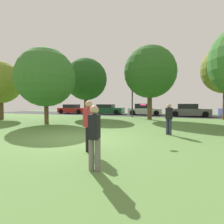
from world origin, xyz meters
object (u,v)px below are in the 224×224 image
Objects in this scene: parked_car_grey at (189,111)px; street_lamp_post at (132,97)px; parked_car_green at (107,109)px; frisbee_disc at (143,105)px; parked_car_white at (145,110)px; birch_tree_lone at (46,78)px; oak_tree_center at (86,79)px; person_thrower at (169,118)px; oak_tree_left at (150,72)px; person_bystander at (94,135)px; maple_tree_far at (0,82)px; person_catcher at (89,124)px; parked_car_red at (73,109)px.

parked_car_grey is 0.99× the size of street_lamp_post.
parked_car_green is 6.19m from street_lamp_post.
parked_car_white is at bearing 97.80° from frisbee_disc.
parked_car_grey is (10.49, -0.60, 0.04)m from parked_car_green.
birch_tree_lone reaches higher than parked_car_white.
oak_tree_center is 1.09× the size of birch_tree_lone.
birch_tree_lone is 9.47m from street_lamp_post.
person_thrower reaches higher than parked_car_grey.
oak_tree_left is 9.82m from frisbee_disc.
parked_car_green is at bearing 115.42° from frisbee_disc.
parked_car_green is (0.61, 11.91, -2.91)m from birch_tree_lone.
person_bystander is 19.52m from parked_car_white.
oak_tree_left reaches higher than parked_car_white.
frisbee_disc is at bearing -51.51° from oak_tree_center.
maple_tree_far is 3.22× the size of person_catcher.
parked_car_red is 15.75m from parked_car_grey.
oak_tree_center is at bearing -91.05° from parked_car_green.
birch_tree_lone is 9.00m from frisbee_disc.
birch_tree_lone reaches higher than person_catcher.
person_thrower is 0.36× the size of parked_car_grey.
oak_tree_center is 15.28m from person_bystander.
frisbee_disc is 15.28m from parked_car_grey.
frisbee_disc is at bearing -15.36° from person_bystander.
person_thrower is 4.86m from person_catcher.
person_thrower is at bearing -11.72° from maple_tree_far.
oak_tree_center reaches higher than street_lamp_post.
person_catcher is at bearing -93.06° from oak_tree_left.
birch_tree_lone is 3.60× the size of person_thrower.
person_catcher reaches higher than parked_car_grey.
parked_car_red is (-5.14, 5.72, -3.46)m from oak_tree_center.
street_lamp_post is at bearing 24.86° from oak_tree_center.
birch_tree_lone is 9.23m from oak_tree_left.
birch_tree_lone reaches higher than parked_car_red.
birch_tree_lone is at bearing 155.56° from frisbee_disc.
parked_car_green is at bearing 12.76° from person_bystander.
parked_car_white is at bearing 64.01° from birch_tree_lone.
street_lamp_post is (9.69, -3.62, 1.64)m from parked_car_red.
street_lamp_post is (-6.06, -3.40, 1.58)m from parked_car_grey.
person_bystander is (7.40, -7.46, -2.67)m from birch_tree_lone.
street_lamp_post is at bearing -42.05° from parked_car_green.
person_catcher is 0.38× the size of street_lamp_post.
oak_tree_center reaches higher than parked_car_red.
parked_car_white is at bearing 41.19° from maple_tree_far.
person_catcher is (-0.63, -11.76, -3.51)m from oak_tree_left.
oak_tree_center is 1.52× the size of parked_car_red.
person_bystander is at bearing -70.67° from parked_car_green.
maple_tree_far is at bearing -146.85° from oak_tree_center.
parked_car_red is at bearing 131.92° from oak_tree_center.
oak_tree_left is at bearing -124.98° from parked_car_grey.
maple_tree_far reaches higher than parked_car_red.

